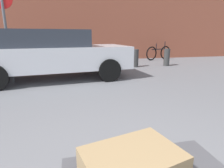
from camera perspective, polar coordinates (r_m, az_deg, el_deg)
name	(u,v)px	position (r m, az deg, el deg)	size (l,w,h in m)	color
suitcase_tan_stacked_top	(132,166)	(1.30, 6.23, -24.10)	(0.61, 0.42, 0.21)	#9E7F56
parked_car	(52,53)	(5.70, -18.14, 9.09)	(4.47, 2.28, 1.42)	silver
bicycle_leaning	(159,53)	(10.27, 14.33, 9.42)	(1.68, 0.65, 0.96)	black
bollard_kerb_near	(135,58)	(7.66, 7.33, 7.99)	(0.25, 0.25, 0.73)	#383838
bollard_kerb_mid	(167,57)	(8.24, 16.70, 7.97)	(0.25, 0.25, 0.73)	#383838
no_parking_sign	(6,27)	(5.64, -30.26, 15.23)	(0.50, 0.07, 2.41)	slate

